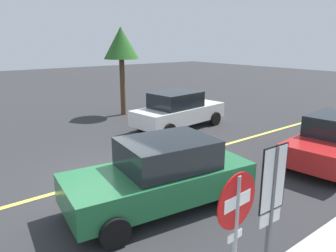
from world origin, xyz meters
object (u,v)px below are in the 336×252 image
Objects in this scene: speed_limit_sign at (272,196)px; car_red_approaching at (335,140)px; stop_sign at (235,226)px; car_white_behind_van at (178,110)px; car_green_crossing at (161,174)px; tree_left_verge at (121,45)px.

speed_limit_sign is 0.56× the size of car_red_approaching.
car_white_behind_van is (6.30, 8.68, -0.76)m from stop_sign.
speed_limit_sign reaches higher than car_red_approaching.
car_green_crossing is 7.32m from car_white_behind_van.
speed_limit_sign is at bearing -162.43° from car_red_approaching.
tree_left_verge is at bearing 64.60° from car_green_crossing.
stop_sign is 0.93× the size of speed_limit_sign.
speed_limit_sign is 3.46m from car_green_crossing.
car_green_crossing is 0.98× the size of car_white_behind_van.
car_white_behind_van is at bearing -82.21° from tree_left_verge.
car_red_approaching is 11.09m from tree_left_verge.
tree_left_verge is at bearing 65.61° from stop_sign.
stop_sign reaches higher than car_red_approaching.
stop_sign is 14.09m from tree_left_verge.
car_red_approaching is at bearing 17.57° from speed_limit_sign.
speed_limit_sign is 13.74m from tree_left_verge.
stop_sign is 0.52× the size of car_red_approaching.
stop_sign is at bearing -164.06° from car_red_approaching.
car_green_crossing is at bearing 68.56° from stop_sign.
speed_limit_sign is 7.01m from car_red_approaching.
speed_limit_sign is 0.55× the size of tree_left_verge.
car_white_behind_van is 1.02× the size of tree_left_verge.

